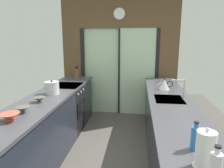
{
  "coord_description": "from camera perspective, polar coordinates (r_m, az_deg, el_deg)",
  "views": [
    {
      "loc": [
        0.43,
        -2.43,
        1.77
      ],
      "look_at": [
        0.03,
        0.77,
        1.07
      ],
      "focal_mm": 33.63,
      "sensor_mm": 36.0,
      "label": 1
    }
  ],
  "objects": [
    {
      "name": "mixing_bowl_near",
      "position": [
        2.47,
        -26.03,
        -8.07
      ],
      "size": [
        0.21,
        0.21,
        0.08
      ],
      "color": "#BC4C38",
      "rests_on": "left_counter_run"
    },
    {
      "name": "sink_faucet",
      "position": [
        3.12,
        18.52,
        -0.66
      ],
      "size": [
        0.19,
        0.02,
        0.29
      ],
      "color": "#B7BABC",
      "rests_on": "right_counter_run"
    },
    {
      "name": "mixing_bowl_mid",
      "position": [
        2.68,
        -23.07,
        -6.4
      ],
      "size": [
        0.16,
        0.16,
        0.07
      ],
      "color": "#514C47",
      "rests_on": "left_counter_run"
    },
    {
      "name": "ground_plane",
      "position": [
        3.54,
        -0.93,
        -17.93
      ],
      "size": [
        5.04,
        7.6,
        0.02
      ],
      "primitive_type": "cube",
      "color": "#4C4742"
    },
    {
      "name": "mixing_bowl_far",
      "position": [
        3.03,
        -19.14,
        -3.99
      ],
      "size": [
        0.16,
        0.16,
        0.07
      ],
      "color": "#514C47",
      "rests_on": "left_counter_run"
    },
    {
      "name": "oven_range",
      "position": [
        4.13,
        -12.32,
        -6.59
      ],
      "size": [
        0.6,
        0.6,
        0.92
      ],
      "color": "black",
      "rests_on": "ground_plane"
    },
    {
      "name": "knife_block",
      "position": [
        4.67,
        -9.46,
        2.89
      ],
      "size": [
        0.08,
        0.14,
        0.27
      ],
      "color": "brown",
      "rests_on": "left_counter_run"
    },
    {
      "name": "kettle",
      "position": [
        3.69,
        14.08,
        -0.11
      ],
      "size": [
        0.27,
        0.19,
        0.19
      ],
      "color": "#B7BABC",
      "rests_on": "right_counter_run"
    },
    {
      "name": "stock_pot",
      "position": [
        3.4,
        -16.0,
        -1.01
      ],
      "size": [
        0.22,
        0.22,
        0.22
      ],
      "color": "#B7BABC",
      "rests_on": "left_counter_run"
    },
    {
      "name": "paper_towel_roll",
      "position": [
        1.58,
        24.06,
        -16.12
      ],
      "size": [
        0.15,
        0.15,
        0.29
      ],
      "color": "#B7BABC",
      "rests_on": "right_counter_run"
    },
    {
      "name": "back_wall_unit",
      "position": [
        4.86,
        2.0,
        9.33
      ],
      "size": [
        2.64,
        0.12,
        2.7
      ],
      "color": "brown",
      "rests_on": "ground_plane"
    },
    {
      "name": "soap_bottle_far",
      "position": [
        1.8,
        21.69,
        -13.41
      ],
      "size": [
        0.07,
        0.07,
        0.23
      ],
      "color": "#286BB7",
      "rests_on": "right_counter_run"
    },
    {
      "name": "left_counter_run",
      "position": [
        3.17,
        -19.15,
        -12.76
      ],
      "size": [
        0.62,
        3.8,
        0.92
      ],
      "color": "#1E232D",
      "rests_on": "ground_plane"
    },
    {
      "name": "right_counter_run",
      "position": [
        3.07,
        15.79,
        -13.48
      ],
      "size": [
        0.62,
        3.8,
        0.92
      ],
      "color": "#1E232D",
      "rests_on": "ground_plane"
    }
  ]
}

